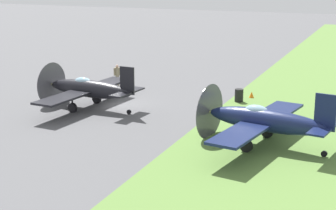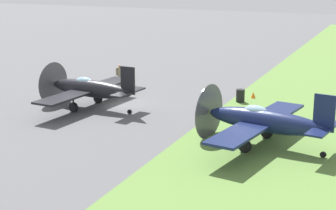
{
  "view_description": "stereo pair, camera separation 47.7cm",
  "coord_description": "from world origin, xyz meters",
  "px_view_note": "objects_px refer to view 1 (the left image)",
  "views": [
    {
      "loc": [
        -31.64,
        -17.05,
        9.21
      ],
      "look_at": [
        -3.16,
        -5.23,
        1.25
      ],
      "focal_mm": 57.56,
      "sensor_mm": 36.0,
      "label": 1
    },
    {
      "loc": [
        -31.45,
        -17.49,
        9.21
      ],
      "look_at": [
        -3.16,
        -5.23,
        1.25
      ],
      "focal_mm": 57.56,
      "sensor_mm": 36.0,
      "label": 2
    }
  ],
  "objects_px": {
    "airplane_lead": "(88,89)",
    "fuel_drum": "(239,95)",
    "ground_crew_chief": "(117,75)",
    "airplane_wingman": "(264,120)",
    "runway_marker_cone": "(252,95)"
  },
  "relations": [
    {
      "from": "airplane_lead",
      "to": "airplane_wingman",
      "type": "distance_m",
      "value": 12.87
    },
    {
      "from": "fuel_drum",
      "to": "runway_marker_cone",
      "type": "bearing_deg",
      "value": -19.11
    },
    {
      "from": "airplane_lead",
      "to": "runway_marker_cone",
      "type": "relative_size",
      "value": 20.61
    },
    {
      "from": "airplane_lead",
      "to": "runway_marker_cone",
      "type": "bearing_deg",
      "value": -47.27
    },
    {
      "from": "airplane_lead",
      "to": "fuel_drum",
      "type": "bearing_deg",
      "value": -52.14
    },
    {
      "from": "airplane_wingman",
      "to": "fuel_drum",
      "type": "distance_m",
      "value": 9.59
    },
    {
      "from": "airplane_lead",
      "to": "fuel_drum",
      "type": "xyz_separation_m",
      "value": [
        5.62,
        -8.77,
        -0.9
      ]
    },
    {
      "from": "airplane_wingman",
      "to": "ground_crew_chief",
      "type": "distance_m",
      "value": 17.13
    },
    {
      "from": "airplane_lead",
      "to": "runway_marker_cone",
      "type": "xyz_separation_m",
      "value": [
        7.14,
        -9.29,
        -1.13
      ]
    },
    {
      "from": "airplane_wingman",
      "to": "ground_crew_chief",
      "type": "height_order",
      "value": "airplane_wingman"
    },
    {
      "from": "fuel_drum",
      "to": "ground_crew_chief",
      "type": "bearing_deg",
      "value": 83.31
    },
    {
      "from": "runway_marker_cone",
      "to": "ground_crew_chief",
      "type": "bearing_deg",
      "value": 91.72
    },
    {
      "from": "ground_crew_chief",
      "to": "fuel_drum",
      "type": "relative_size",
      "value": 1.92
    },
    {
      "from": "airplane_wingman",
      "to": "ground_crew_chief",
      "type": "xyz_separation_m",
      "value": [
        9.99,
        13.91,
        -0.49
      ]
    },
    {
      "from": "airplane_lead",
      "to": "fuel_drum",
      "type": "relative_size",
      "value": 10.08
    }
  ]
}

